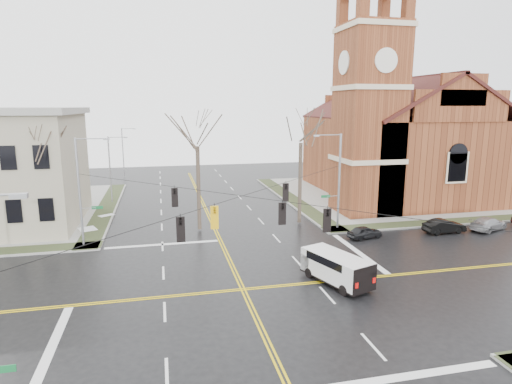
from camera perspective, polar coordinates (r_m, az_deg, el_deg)
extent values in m
plane|color=black|center=(28.40, -1.75, -12.85)|extent=(120.00, 120.00, 0.00)
cube|color=gray|center=(59.75, 17.57, -0.30)|extent=(30.00, 30.00, 0.15)
cube|color=#31391F|center=(54.16, 4.84, -0.89)|extent=(2.00, 30.00, 0.02)
cube|color=#31391F|center=(48.65, 25.72, -3.42)|extent=(30.00, 2.00, 0.02)
cube|color=#31391F|center=(52.11, -19.37, -2.00)|extent=(2.00, 30.00, 0.02)
cube|color=gold|center=(28.38, -2.00, -12.86)|extent=(0.12, 100.00, 0.01)
cube|color=gold|center=(28.42, -1.51, -12.82)|extent=(0.12, 100.00, 0.01)
cube|color=gold|center=(28.29, -1.70, -12.94)|extent=(100.00, 0.12, 0.01)
cube|color=gold|center=(28.50, -1.80, -12.74)|extent=(100.00, 0.12, 0.01)
cube|color=silver|center=(21.37, 18.72, -22.35)|extent=(9.50, 0.50, 0.01)
cube|color=silver|center=(37.77, -12.37, -6.84)|extent=(9.50, 0.50, 0.01)
cube|color=silver|center=(24.19, -25.83, -18.65)|extent=(0.50, 9.50, 0.01)
cube|color=silver|center=(36.03, 13.44, -7.79)|extent=(0.50, 9.50, 0.01)
cube|color=brown|center=(47.76, 14.73, 9.06)|extent=(6.00, 6.00, 20.00)
cube|color=beige|center=(48.37, 15.34, 20.36)|extent=(6.30, 6.30, 0.50)
cylinder|color=silver|center=(45.25, 16.97, 16.44)|extent=(2.40, 0.15, 2.40)
cylinder|color=silver|center=(46.61, 11.64, 16.53)|extent=(0.15, 2.40, 2.40)
cube|color=brown|center=(60.35, 18.20, 4.51)|extent=(18.00, 24.00, 10.00)
cube|color=brown|center=(51.21, 12.56, 0.50)|extent=(2.00, 5.00, 4.40)
cylinder|color=gray|center=(41.00, 11.03, 1.35)|extent=(0.20, 0.20, 9.00)
cylinder|color=gray|center=(41.02, 10.19, -0.53)|extent=(1.20, 0.06, 0.06)
cube|color=#0F5B2C|center=(40.75, 9.28, -0.58)|extent=(0.90, 0.04, 0.25)
cylinder|color=gray|center=(40.01, 9.68, 7.51)|extent=(2.40, 0.08, 0.08)
cube|color=gray|center=(39.57, 8.06, 7.45)|extent=(0.50, 0.22, 0.15)
cylinder|color=gray|center=(38.17, -22.48, -0.05)|extent=(0.20, 0.20, 9.00)
cylinder|color=gray|center=(38.34, -21.45, -1.99)|extent=(1.20, 0.06, 0.06)
cube|color=#0F5B2C|center=(38.24, -20.41, -1.95)|extent=(0.90, 0.04, 0.25)
cylinder|color=gray|center=(37.41, -21.18, 6.64)|extent=(2.40, 0.08, 0.08)
cube|color=gray|center=(37.26, -19.34, 6.68)|extent=(0.50, 0.22, 0.15)
cube|color=#0F5B2C|center=(17.10, -30.87, -19.65)|extent=(0.90, 0.04, 0.25)
cube|color=gray|center=(14.80, -29.08, -0.45)|extent=(0.50, 0.22, 0.15)
cylinder|color=black|center=(26.46, -1.83, -0.52)|extent=(23.02, 23.02, 0.03)
cylinder|color=black|center=(26.46, -1.83, -0.52)|extent=(23.02, 23.02, 0.03)
imported|color=black|center=(22.33, -10.01, -4.94)|extent=(0.21, 0.26, 1.30)
imported|color=black|center=(31.36, 3.98, -0.05)|extent=(0.21, 0.26, 1.30)
imported|color=#ECB00D|center=(24.41, -5.55, -3.40)|extent=(0.21, 0.26, 1.30)
imported|color=black|center=(30.09, -10.78, -0.71)|extent=(0.21, 0.26, 1.30)
imported|color=black|center=(24.01, 9.46, -3.76)|extent=(0.21, 0.26, 1.30)
imported|color=black|center=(25.19, 3.52, -2.90)|extent=(0.21, 0.26, 1.30)
cylinder|color=gray|center=(54.28, -18.88, 2.80)|extent=(0.16, 0.16, 8.00)
cylinder|color=gray|center=(53.78, -18.09, 6.96)|extent=(2.00, 0.07, 0.07)
cube|color=gray|center=(53.70, -17.01, 6.96)|extent=(0.45, 0.20, 0.13)
cylinder|color=gray|center=(74.05, -17.31, 5.05)|extent=(0.16, 0.16, 8.00)
cylinder|color=gray|center=(73.68, -16.71, 8.10)|extent=(2.00, 0.07, 0.07)
cube|color=gray|center=(73.62, -15.93, 8.10)|extent=(0.45, 0.20, 0.13)
cube|color=white|center=(29.35, 10.66, -9.77)|extent=(3.59, 5.49, 1.64)
cube|color=white|center=(30.91, 7.93, -9.05)|extent=(2.16, 1.49, 1.16)
cube|color=black|center=(30.97, 7.55, -7.95)|extent=(1.72, 0.71, 0.77)
cube|color=black|center=(29.30, 10.44, -8.69)|extent=(3.06, 3.95, 0.53)
cube|color=#B70C0A|center=(27.22, 13.28, -12.06)|extent=(0.24, 0.14, 0.33)
cube|color=#B70C0A|center=(28.25, 15.47, -11.28)|extent=(0.24, 0.14, 0.33)
cube|color=black|center=(29.66, 10.60, -11.29)|extent=(3.66, 5.55, 0.10)
cylinder|color=black|center=(30.27, 7.13, -10.64)|extent=(0.47, 0.74, 0.70)
cylinder|color=black|center=(31.36, 9.68, -9.91)|extent=(0.47, 0.74, 0.70)
cylinder|color=black|center=(27.97, 11.65, -12.71)|extent=(0.47, 0.74, 0.70)
cylinder|color=black|center=(29.15, 14.22, -11.81)|extent=(0.47, 0.74, 0.70)
imported|color=black|center=(39.69, 14.29, -5.20)|extent=(3.48, 1.99, 1.12)
imported|color=black|center=(43.68, 23.81, -4.18)|extent=(4.02, 1.56, 1.31)
imported|color=#A8A8AA|center=(46.56, 28.58, -3.71)|extent=(4.70, 3.19, 1.26)
cylinder|color=#3E3027|center=(41.01, -26.33, -0.96)|extent=(0.36, 0.36, 7.13)
cylinder|color=#3E3027|center=(40.30, -7.67, 0.48)|extent=(0.36, 0.36, 7.87)
cylinder|color=#3E3027|center=(42.52, 5.89, 1.16)|extent=(0.36, 0.36, 7.98)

